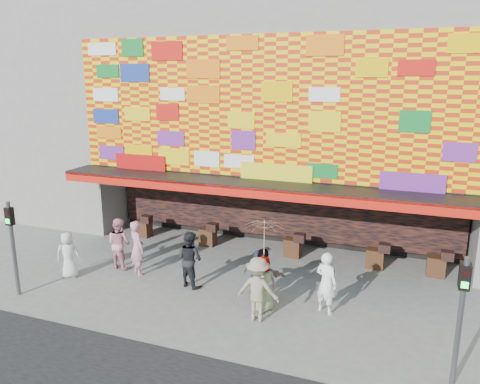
{
  "coord_description": "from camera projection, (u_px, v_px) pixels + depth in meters",
  "views": [
    {
      "loc": [
        4.99,
        -11.59,
        6.63
      ],
      "look_at": [
        -0.14,
        2.0,
        3.01
      ],
      "focal_mm": 35.0,
      "sensor_mm": 36.0,
      "label": 1
    }
  ],
  "objects": [
    {
      "name": "parasol",
      "position": [
        264.0,
        238.0,
        13.09
      ],
      "size": [
        1.36,
        1.37,
        1.99
      ],
      "color": "#DAB689",
      "rests_on": "ground"
    },
    {
      "name": "ped_i",
      "position": [
        119.0,
        243.0,
        16.44
      ],
      "size": [
        0.98,
        0.82,
        1.82
      ],
      "primitive_type": "imported",
      "rotation": [
        0.0,
        0.0,
        2.98
      ],
      "color": "pink",
      "rests_on": "ground"
    },
    {
      "name": "ped_a",
      "position": [
        68.0,
        254.0,
        15.69
      ],
      "size": [
        0.93,
        0.8,
        1.61
      ],
      "primitive_type": "imported",
      "rotation": [
        0.0,
        0.0,
        3.58
      ],
      "color": "silver",
      "rests_on": "ground"
    },
    {
      "name": "signal_left",
      "position": [
        12.0,
        238.0,
        14.15
      ],
      "size": [
        0.22,
        0.2,
        3.0
      ],
      "color": "#59595B",
      "rests_on": "ground"
    },
    {
      "name": "ground",
      "position": [
        221.0,
        306.0,
        13.84
      ],
      "size": [
        90.0,
        90.0,
        0.0
      ],
      "primitive_type": "plane",
      "color": "slate",
      "rests_on": "ground"
    },
    {
      "name": "signal_right",
      "position": [
        461.0,
        308.0,
        9.9
      ],
      "size": [
        0.22,
        0.2,
        3.0
      ],
      "color": "#59595B",
      "rests_on": "ground"
    },
    {
      "name": "shop_building",
      "position": [
        294.0,
        109.0,
        19.99
      ],
      "size": [
        15.2,
        9.4,
        10.0
      ],
      "color": "gray",
      "rests_on": "ground"
    },
    {
      "name": "ped_e",
      "position": [
        258.0,
        274.0,
        14.24
      ],
      "size": [
        0.93,
        0.46,
        1.53
      ],
      "primitive_type": "imported",
      "rotation": [
        0.0,
        0.0,
        3.04
      ],
      "color": "#303E54",
      "rests_on": "ground"
    },
    {
      "name": "ped_f",
      "position": [
        262.0,
        273.0,
        14.26
      ],
      "size": [
        1.52,
        0.94,
        1.56
      ],
      "primitive_type": "imported",
      "rotation": [
        0.0,
        0.0,
        2.78
      ],
      "color": "gray",
      "rests_on": "ground"
    },
    {
      "name": "neighbor_left",
      "position": [
        48.0,
        88.0,
        24.1
      ],
      "size": [
        11.0,
        8.0,
        12.0
      ],
      "primitive_type": "cube",
      "color": "gray",
      "rests_on": "ground"
    },
    {
      "name": "ped_g",
      "position": [
        263.0,
        284.0,
        13.42
      ],
      "size": [
        0.96,
        0.91,
        1.65
      ],
      "primitive_type": "imported",
      "rotation": [
        0.0,
        0.0,
        3.82
      ],
      "color": "gray",
      "rests_on": "ground"
    },
    {
      "name": "ped_b",
      "position": [
        137.0,
        248.0,
        15.9
      ],
      "size": [
        0.83,
        0.76,
        1.9
      ],
      "primitive_type": "imported",
      "rotation": [
        0.0,
        0.0,
        2.57
      ],
      "color": "#C98297",
      "rests_on": "ground"
    },
    {
      "name": "ped_h",
      "position": [
        326.0,
        283.0,
        13.28
      ],
      "size": [
        0.78,
        0.66,
        1.83
      ],
      "primitive_type": "imported",
      "rotation": [
        0.0,
        0.0,
        2.74
      ],
      "color": "white",
      "rests_on": "ground"
    },
    {
      "name": "ped_c",
      "position": [
        190.0,
        259.0,
        15.0
      ],
      "size": [
        1.07,
        0.94,
        1.84
      ],
      "primitive_type": "imported",
      "rotation": [
        0.0,
        0.0,
        2.83
      ],
      "color": "black",
      "rests_on": "ground"
    },
    {
      "name": "ped_d",
      "position": [
        258.0,
        289.0,
        12.87
      ],
      "size": [
        1.21,
        0.72,
        1.84
      ],
      "primitive_type": "imported",
      "rotation": [
        0.0,
        0.0,
        3.17
      ],
      "color": "gray",
      "rests_on": "ground"
    }
  ]
}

